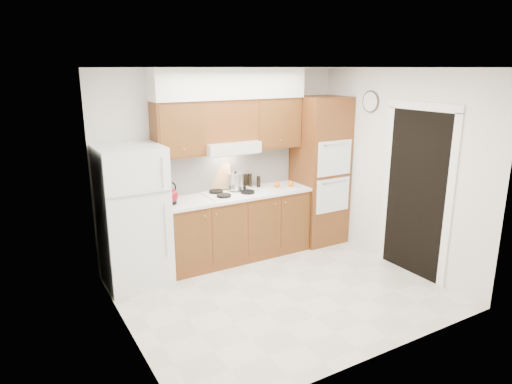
# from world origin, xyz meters

# --- Properties ---
(floor) EXTENTS (3.60, 3.60, 0.00)m
(floor) POSITION_xyz_m (0.00, 0.00, 0.00)
(floor) COLOR beige
(floor) RESTS_ON ground
(ceiling) EXTENTS (3.60, 3.60, 0.00)m
(ceiling) POSITION_xyz_m (0.00, 0.00, 2.60)
(ceiling) COLOR white
(ceiling) RESTS_ON wall_back
(wall_back) EXTENTS (3.60, 0.02, 2.60)m
(wall_back) POSITION_xyz_m (0.00, 1.50, 1.30)
(wall_back) COLOR silver
(wall_back) RESTS_ON floor
(wall_left) EXTENTS (0.02, 3.00, 2.60)m
(wall_left) POSITION_xyz_m (-1.80, 0.00, 1.30)
(wall_left) COLOR silver
(wall_left) RESTS_ON floor
(wall_right) EXTENTS (0.02, 3.00, 2.60)m
(wall_right) POSITION_xyz_m (1.80, 0.00, 1.30)
(wall_right) COLOR silver
(wall_right) RESTS_ON floor
(fridge) EXTENTS (0.75, 0.72, 1.72)m
(fridge) POSITION_xyz_m (-1.41, 1.14, 0.86)
(fridge) COLOR white
(fridge) RESTS_ON floor
(base_cabinets) EXTENTS (2.11, 0.60, 0.90)m
(base_cabinets) POSITION_xyz_m (0.02, 1.20, 0.45)
(base_cabinets) COLOR brown
(base_cabinets) RESTS_ON floor
(countertop) EXTENTS (2.13, 0.62, 0.04)m
(countertop) POSITION_xyz_m (0.03, 1.19, 0.92)
(countertop) COLOR white
(countertop) RESTS_ON base_cabinets
(backsplash) EXTENTS (2.11, 0.03, 0.56)m
(backsplash) POSITION_xyz_m (0.02, 1.49, 1.22)
(backsplash) COLOR white
(backsplash) RESTS_ON countertop
(oven_cabinet) EXTENTS (0.70, 0.65, 2.20)m
(oven_cabinet) POSITION_xyz_m (1.44, 1.18, 1.10)
(oven_cabinet) COLOR brown
(oven_cabinet) RESTS_ON floor
(upper_cab_left) EXTENTS (0.63, 0.33, 0.70)m
(upper_cab_left) POSITION_xyz_m (-0.71, 1.33, 1.85)
(upper_cab_left) COLOR brown
(upper_cab_left) RESTS_ON wall_back
(upper_cab_right) EXTENTS (0.73, 0.33, 0.70)m
(upper_cab_right) POSITION_xyz_m (0.72, 1.33, 1.85)
(upper_cab_right) COLOR brown
(upper_cab_right) RESTS_ON wall_back
(range_hood) EXTENTS (0.75, 0.45, 0.15)m
(range_hood) POSITION_xyz_m (-0.02, 1.27, 1.57)
(range_hood) COLOR silver
(range_hood) RESTS_ON wall_back
(upper_cab_over_hood) EXTENTS (0.75, 0.33, 0.55)m
(upper_cab_over_hood) POSITION_xyz_m (-0.02, 1.33, 1.92)
(upper_cab_over_hood) COLOR brown
(upper_cab_over_hood) RESTS_ON range_hood
(soffit) EXTENTS (2.13, 0.36, 0.40)m
(soffit) POSITION_xyz_m (0.03, 1.32, 2.40)
(soffit) COLOR silver
(soffit) RESTS_ON wall_back
(cooktop) EXTENTS (0.74, 0.50, 0.01)m
(cooktop) POSITION_xyz_m (-0.02, 1.21, 0.95)
(cooktop) COLOR white
(cooktop) RESTS_ON countertop
(doorway) EXTENTS (0.02, 0.90, 2.10)m
(doorway) POSITION_xyz_m (1.79, -0.35, 1.05)
(doorway) COLOR black
(doorway) RESTS_ON floor
(wall_clock) EXTENTS (0.02, 0.30, 0.30)m
(wall_clock) POSITION_xyz_m (1.79, 0.55, 2.15)
(wall_clock) COLOR #3F3833
(wall_clock) RESTS_ON wall_right
(kettle) EXTENTS (0.25, 0.25, 0.19)m
(kettle) POSITION_xyz_m (-0.92, 1.16, 1.04)
(kettle) COLOR maroon
(kettle) RESTS_ON countertop
(cutting_board) EXTENTS (0.29, 0.19, 0.36)m
(cutting_board) POSITION_xyz_m (-0.07, 1.45, 1.14)
(cutting_board) COLOR tan
(cutting_board) RESTS_ON countertop
(stock_pot) EXTENTS (0.28, 0.28, 0.22)m
(stock_pot) POSITION_xyz_m (0.07, 1.28, 1.08)
(stock_pot) COLOR silver
(stock_pot) RESTS_ON cooktop
(condiment_a) EXTENTS (0.06, 0.06, 0.19)m
(condiment_a) POSITION_xyz_m (0.32, 1.45, 1.03)
(condiment_a) COLOR black
(condiment_a) RESTS_ON countertop
(condiment_b) EXTENTS (0.07, 0.07, 0.19)m
(condiment_b) POSITION_xyz_m (0.37, 1.42, 1.04)
(condiment_b) COLOR black
(condiment_b) RESTS_ON countertop
(condiment_c) EXTENTS (0.06, 0.06, 0.16)m
(condiment_c) POSITION_xyz_m (0.47, 1.33, 1.02)
(condiment_c) COLOR black
(condiment_c) RESTS_ON countertop
(orange_near) EXTENTS (0.10, 0.10, 0.08)m
(orange_near) POSITION_xyz_m (0.89, 1.13, 0.98)
(orange_near) COLOR orange
(orange_near) RESTS_ON countertop
(orange_far) EXTENTS (0.11, 0.11, 0.09)m
(orange_far) POSITION_xyz_m (0.69, 1.18, 0.98)
(orange_far) COLOR #D5640B
(orange_far) RESTS_ON countertop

